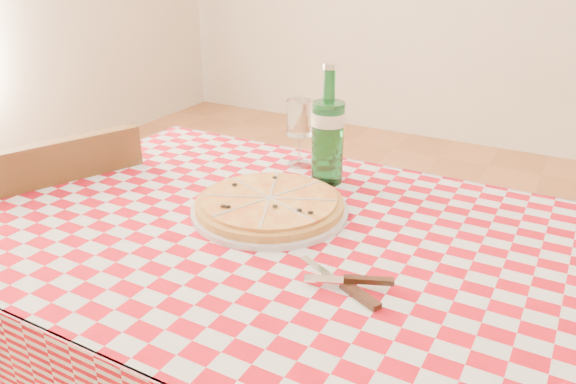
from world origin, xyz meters
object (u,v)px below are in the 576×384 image
object	(u,v)px
dining_table	(282,273)
pizza_plate	(270,203)
wine_glass	(299,133)
chair_far	(70,257)
water_bottle	(328,125)

from	to	relation	value
dining_table	pizza_plate	bearing A→B (deg)	136.74
dining_table	wine_glass	xyz separation A→B (m)	(-0.14, 0.34, 0.19)
chair_far	pizza_plate	distance (m)	0.69
chair_far	water_bottle	world-z (taller)	water_bottle
pizza_plate	wine_glass	world-z (taller)	wine_glass
dining_table	water_bottle	xyz separation A→B (m)	(-0.03, 0.28, 0.24)
wine_glass	water_bottle	bearing A→B (deg)	-29.85
chair_far	water_bottle	bearing A→B (deg)	-135.83
chair_far	water_bottle	size ratio (longest dim) A/B	2.99
water_bottle	wine_glass	world-z (taller)	water_bottle
chair_far	pizza_plate	bearing A→B (deg)	-153.49
dining_table	pizza_plate	world-z (taller)	pizza_plate
wine_glass	dining_table	bearing A→B (deg)	-67.23
chair_far	pizza_plate	xyz separation A→B (m)	(0.62, 0.05, 0.29)
chair_far	water_bottle	xyz separation A→B (m)	(0.65, 0.27, 0.41)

